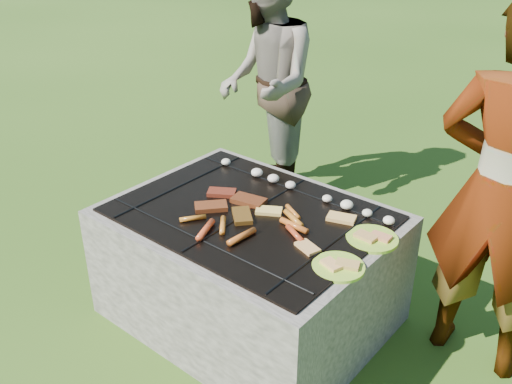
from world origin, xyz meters
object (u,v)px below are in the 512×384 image
fire_pit (250,270)px  bystander (266,85)px  cook (505,195)px  plate_far (372,238)px  plate_near (339,266)px

fire_pit → bystander: bystander is taller
cook → bystander: bearing=-22.1°
plate_far → bystander: size_ratio=0.17×
fire_pit → plate_far: 0.67m
bystander → plate_far: bearing=13.5°
fire_pit → cook: (0.98, 0.47, 0.56)m
fire_pit → plate_near: bearing=-10.4°
cook → bystander: size_ratio=1.03×
fire_pit → cook: bearing=25.5°
plate_far → plate_near: same height
fire_pit → plate_near: plate_near is taller
bystander → fire_pit: bearing=-6.5°
plate_far → fire_pit: bearing=-163.2°
plate_far → cook: cook is taller
fire_pit → bystander: bearing=125.4°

